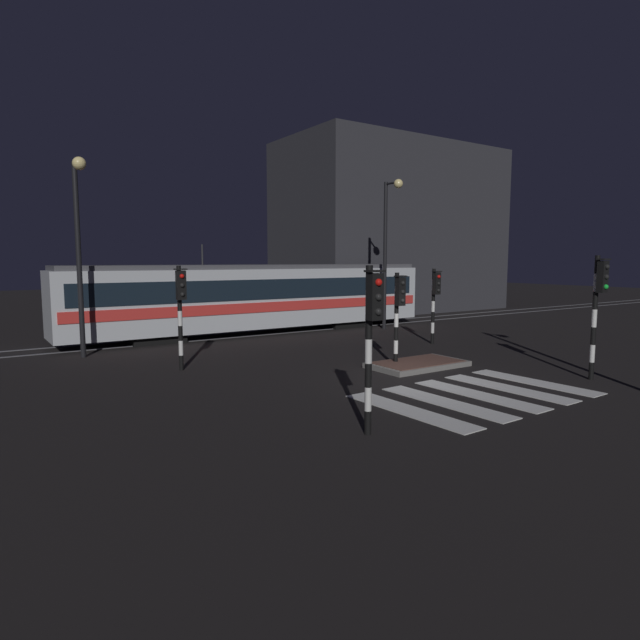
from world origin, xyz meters
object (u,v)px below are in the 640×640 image
Objects in this scene: traffic_light_corner_near_left at (372,324)px; traffic_light_median_centre at (398,305)px; traffic_light_corner_far_right at (435,295)px; traffic_light_corner_near_right at (598,299)px; traffic_light_corner_far_left at (181,302)px; tram at (258,296)px; street_lamp_trackside_left at (79,233)px; street_lamp_trackside_right at (389,236)px.

traffic_light_corner_near_left reaches higher than traffic_light_median_centre.
traffic_light_corner_near_left is 6.99m from traffic_light_median_centre.
traffic_light_corner_near_right is (-1.12, -7.41, 0.32)m from traffic_light_corner_far_right.
traffic_light_corner_far_left is 8.81m from tram.
traffic_light_median_centre is 6.87m from traffic_light_corner_far_left.
street_lamp_trackside_left is at bearing -163.07° from tram.
traffic_light_corner_far_right is at bearing -3.10° from traffic_light_corner_far_left.
tram reaches higher than traffic_light_corner_far_left.
traffic_light_median_centre is at bearing 43.59° from traffic_light_corner_near_left.
tram reaches higher than traffic_light_corner_far_right.
tram is at bearing 70.86° from traffic_light_corner_near_left.
street_lamp_trackside_left reaches higher than traffic_light_median_centre.
traffic_light_corner_near_left is at bearing -83.70° from traffic_light_corner_far_left.
traffic_light_corner_far_left is at bearing 139.73° from traffic_light_corner_near_right.
traffic_light_corner_far_right is 8.36m from tram.
traffic_light_median_centre is 5.74m from traffic_light_corner_near_right.
traffic_light_corner_far_left is 0.18× the size of tram.
tram is (5.99, 6.44, -0.42)m from traffic_light_corner_far_left.
traffic_light_corner_near_left is 0.19× the size of tram.
traffic_light_corner_far_left is 5.02m from street_lamp_trackside_left.
street_lamp_trackside_right is at bearing 50.96° from traffic_light_median_centre.
street_lamp_trackside_right is at bearing 0.57° from street_lamp_trackside_left.
traffic_light_corner_far_right is 0.95× the size of traffic_light_corner_far_left.
traffic_light_corner_near_left is 15.52m from tram.
tram is at bearing 122.93° from traffic_light_corner_far_right.
traffic_light_median_centre is 0.93× the size of traffic_light_corner_far_left.
street_lamp_trackside_left is (-2.14, 3.97, 2.20)m from traffic_light_corner_far_left.
traffic_light_corner_far_left is (-5.97, 3.40, 0.15)m from traffic_light_median_centre.
tram is at bearing 47.06° from traffic_light_corner_far_left.
street_lamp_trackside_left is 0.38× the size of tram.
traffic_light_corner_near_left reaches higher than traffic_light_corner_far_left.
traffic_light_corner_near_right is 12.57m from street_lamp_trackside_right.
traffic_light_median_centre is 0.42× the size of street_lamp_trackside_right.
traffic_light_corner_near_right is 0.20× the size of tram.
traffic_light_corner_near_left is at bearing -178.40° from traffic_light_corner_near_right.
traffic_light_corner_near_right reaches higher than traffic_light_corner_far_left.
street_lamp_trackside_left is 14.19m from street_lamp_trackside_right.
traffic_light_median_centre is at bearing -148.23° from traffic_light_corner_far_right.
traffic_light_corner_near_right is at bearing 1.60° from traffic_light_corner_near_left.
street_lamp_trackside_left reaches higher than traffic_light_corner_far_right.
traffic_light_corner_near_left is 8.51m from traffic_light_corner_near_right.
traffic_light_median_centre is 0.85× the size of traffic_light_corner_near_right.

